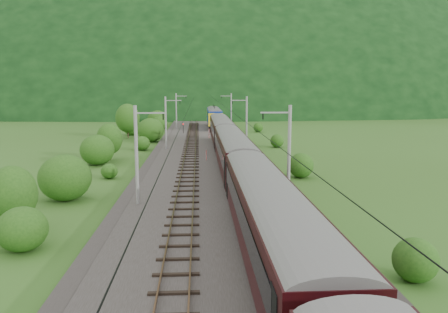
{
  "coord_description": "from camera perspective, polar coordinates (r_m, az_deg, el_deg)",
  "views": [
    {
      "loc": [
        -1.18,
        -34.96,
        9.76
      ],
      "look_at": [
        1.41,
        9.65,
        2.6
      ],
      "focal_mm": 35.0,
      "sensor_mm": 36.0,
      "label": 1
    }
  ],
  "objects": [
    {
      "name": "mountain_ridge",
      "position": [
        355.54,
        -23.02,
        6.81
      ],
      "size": [
        336.0,
        280.0,
        132.0
      ],
      "primitive_type": "ellipsoid",
      "color": "black",
      "rests_on": "ground"
    },
    {
      "name": "signal",
      "position": [
        90.43,
        -5.35,
        3.8
      ],
      "size": [
        0.22,
        0.22,
        1.98
      ],
      "color": "black",
      "rests_on": "railbed"
    },
    {
      "name": "track_right",
      "position": [
        46.06,
        1.2,
        -2.66
      ],
      "size": [
        2.4,
        220.0,
        0.27
      ],
      "color": "brown",
      "rests_on": "railbed"
    },
    {
      "name": "ground",
      "position": [
        36.31,
        -1.35,
        -6.49
      ],
      "size": [
        600.0,
        600.0,
        0.0
      ],
      "primitive_type": "plane",
      "color": "#32551A",
      "rests_on": "ground"
    },
    {
      "name": "hazard_post_far",
      "position": [
        81.41,
        -1.96,
        3.03
      ],
      "size": [
        0.18,
        0.18,
        1.71
      ],
      "primitive_type": "cylinder",
      "color": "red",
      "rests_on": "railbed"
    },
    {
      "name": "overhead_wires",
      "position": [
        45.05,
        -1.83,
        5.71
      ],
      "size": [
        4.83,
        198.0,
        0.03
      ],
      "color": "black",
      "rests_on": "ground"
    },
    {
      "name": "train",
      "position": [
        45.81,
        1.19,
        1.42
      ],
      "size": [
        3.08,
        124.17,
        5.37
      ],
      "color": "black",
      "rests_on": "ground"
    },
    {
      "name": "catenary_right",
      "position": [
        67.56,
        2.9,
        4.62
      ],
      "size": [
        2.54,
        192.28,
        8.0
      ],
      "color": "gray",
      "rests_on": "railbed"
    },
    {
      "name": "railbed",
      "position": [
        45.99,
        -1.78,
        -2.96
      ],
      "size": [
        14.0,
        220.0,
        0.3
      ],
      "primitive_type": "cube",
      "color": "#38332D",
      "rests_on": "ground"
    },
    {
      "name": "mountain_main",
      "position": [
        295.12,
        -3.12,
        7.19
      ],
      "size": [
        504.0,
        360.0,
        244.0
      ],
      "primitive_type": "ellipsoid",
      "color": "black",
      "rests_on": "ground"
    },
    {
      "name": "vegetation_right",
      "position": [
        42.43,
        12.77,
        -2.92
      ],
      "size": [
        4.29,
        101.78,
        2.44
      ],
      "color": "#214E14",
      "rests_on": "ground"
    },
    {
      "name": "catenary_left",
      "position": [
        67.34,
        -7.55,
        4.54
      ],
      "size": [
        2.54,
        192.28,
        8.0
      ],
      "color": "gray",
      "rests_on": "railbed"
    },
    {
      "name": "hazard_post_near",
      "position": [
        56.79,
        -2.32,
        0.19
      ],
      "size": [
        0.14,
        0.14,
        1.33
      ],
      "primitive_type": "cylinder",
      "color": "red",
      "rests_on": "railbed"
    },
    {
      "name": "vegetation_left",
      "position": [
        69.52,
        -12.8,
        2.69
      ],
      "size": [
        9.69,
        147.76,
        6.58
      ],
      "color": "#214E14",
      "rests_on": "ground"
    },
    {
      "name": "track_left",
      "position": [
        45.94,
        -4.78,
        -2.72
      ],
      "size": [
        2.4,
        220.0,
        0.27
      ],
      "color": "brown",
      "rests_on": "railbed"
    }
  ]
}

